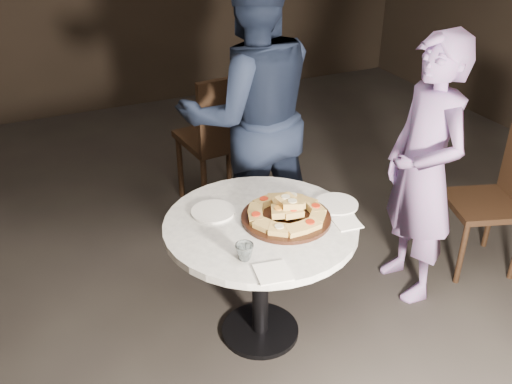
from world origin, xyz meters
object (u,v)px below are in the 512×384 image
table (261,245)px  serving_board (286,218)px  chair_far (223,133)px  chair_right (500,194)px  focaccia_pile (287,210)px  water_glass (245,252)px  diner_navy (250,115)px  diner_teal (423,172)px

table → serving_board: serving_board is taller
table → chair_far: bearing=76.2°
table → chair_right: chair_right is taller
table → chair_far: (0.30, 1.22, 0.02)m
focaccia_pile → water_glass: (-0.29, -0.20, -0.01)m
serving_board → diner_navy: bearing=77.3°
diner_navy → diner_teal: bearing=136.6°
chair_right → water_glass: bearing=-64.8°
table → diner_navy: bearing=69.0°
water_glass → diner_navy: bearing=64.5°
diner_teal → water_glass: bearing=-71.9°
chair_far → water_glass: bearing=65.7°
chair_right → focaccia_pile: bearing=-71.6°
chair_right → diner_navy: bearing=-105.3°
water_glass → table: bearing=51.7°
focaccia_pile → diner_teal: 0.79m
serving_board → focaccia_pile: 0.04m
serving_board → chair_far: chair_far is taller
focaccia_pile → water_glass: size_ratio=4.79×
table → water_glass: bearing=-128.3°
serving_board → diner_teal: diner_teal is taller
chair_right → diner_teal: 0.61m
focaccia_pile → diner_navy: diner_navy is taller
water_glass → diner_navy: (0.47, 0.98, 0.15)m
water_glass → serving_board: bearing=34.0°
serving_board → chair_right: (1.35, 0.01, -0.20)m
focaccia_pile → table: bearing=166.5°
table → water_glass: water_glass is taller
water_glass → diner_navy: size_ratio=0.05×
table → chair_right: size_ratio=1.44×
serving_board → water_glass: 0.35m
serving_board → water_glass: (-0.29, -0.20, 0.03)m
serving_board → chair_right: size_ratio=0.50×
chair_right → diner_navy: size_ratio=0.48×
chair_far → table: bearing=70.2°
table → diner_teal: (0.91, 0.01, 0.18)m
water_glass → diner_navy: diner_navy is taller
chair_far → diner_teal: 1.37m
serving_board → chair_far: 1.27m
focaccia_pile → water_glass: 0.35m
focaccia_pile → diner_navy: bearing=77.6°
table → serving_board: (0.11, -0.03, 0.13)m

